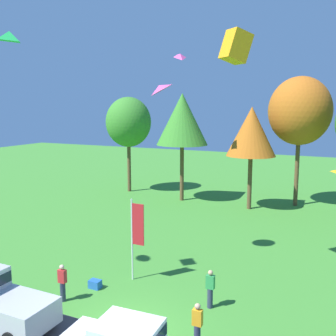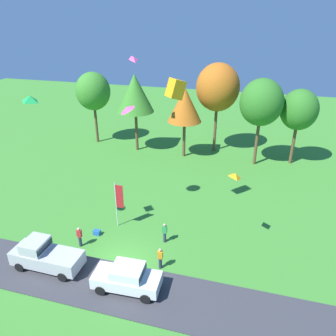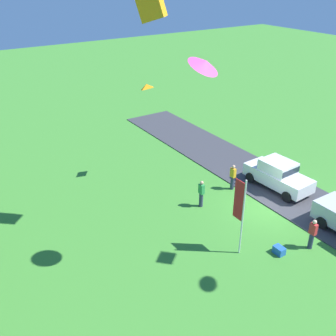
{
  "view_description": "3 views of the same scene",
  "coord_description": "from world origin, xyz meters",
  "px_view_note": "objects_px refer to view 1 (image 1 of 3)",
  "views": [
    {
      "loc": [
        7.58,
        -11.97,
        8.65
      ],
      "look_at": [
        -0.45,
        5.02,
        5.68
      ],
      "focal_mm": 42.0,
      "sensor_mm": 36.0,
      "label": 1
    },
    {
      "loc": [
        8.36,
        -16.91,
        16.44
      ],
      "look_at": [
        1.88,
        6.11,
        5.07
      ],
      "focal_mm": 35.0,
      "sensor_mm": 36.0,
      "label": 2
    },
    {
      "loc": [
        -13.09,
        15.67,
        12.8
      ],
      "look_at": [
        2.09,
        5.74,
        3.44
      ],
      "focal_mm": 42.0,
      "sensor_mm": 36.0,
      "label": 3
    }
  ],
  "objects_px": {
    "person_beside_suv": "(197,325)",
    "flag_banner": "(136,230)",
    "person_on_lawn": "(62,283)",
    "tree_left_of_center": "(128,122)",
    "kite_diamond_near_flag": "(180,56)",
    "kite_delta_low_drifter": "(160,88)",
    "kite_box_mid_center": "(236,47)",
    "person_watching_sky": "(210,289)",
    "tree_far_left": "(182,120)",
    "kite_diamond_trailing_tail": "(9,36)",
    "tree_center_back": "(300,111)",
    "cooler_box": "(95,284)",
    "tree_far_right": "(251,132)"
  },
  "relations": [
    {
      "from": "tree_far_right",
      "to": "kite_delta_low_drifter",
      "type": "bearing_deg",
      "value": -96.38
    },
    {
      "from": "tree_far_left",
      "to": "kite_delta_low_drifter",
      "type": "xyz_separation_m",
      "value": [
        4.86,
        -14.22,
        2.13
      ]
    },
    {
      "from": "cooler_box",
      "to": "person_on_lawn",
      "type": "bearing_deg",
      "value": -108.34
    },
    {
      "from": "tree_left_of_center",
      "to": "kite_diamond_near_flag",
      "type": "relative_size",
      "value": 9.97
    },
    {
      "from": "tree_left_of_center",
      "to": "cooler_box",
      "type": "height_order",
      "value": "tree_left_of_center"
    },
    {
      "from": "tree_left_of_center",
      "to": "cooler_box",
      "type": "xyz_separation_m",
      "value": [
        9.72,
        -19.51,
        -6.84
      ]
    },
    {
      "from": "tree_far_left",
      "to": "tree_center_back",
      "type": "relative_size",
      "value": 0.88
    },
    {
      "from": "person_on_lawn",
      "to": "tree_left_of_center",
      "type": "xyz_separation_m",
      "value": [
        -9.17,
        21.16,
        6.17
      ]
    },
    {
      "from": "tree_far_left",
      "to": "kite_diamond_trailing_tail",
      "type": "height_order",
      "value": "kite_diamond_trailing_tail"
    },
    {
      "from": "kite_box_mid_center",
      "to": "person_beside_suv",
      "type": "bearing_deg",
      "value": -84.48
    },
    {
      "from": "cooler_box",
      "to": "kite_diamond_trailing_tail",
      "type": "bearing_deg",
      "value": -139.31
    },
    {
      "from": "tree_far_left",
      "to": "tree_center_back",
      "type": "distance_m",
      "value": 10.15
    },
    {
      "from": "tree_left_of_center",
      "to": "kite_box_mid_center",
      "type": "distance_m",
      "value": 22.26
    },
    {
      "from": "person_beside_suv",
      "to": "person_on_lawn",
      "type": "xyz_separation_m",
      "value": [
        -6.68,
        0.66,
        0.0
      ]
    },
    {
      "from": "kite_delta_low_drifter",
      "to": "kite_box_mid_center",
      "type": "xyz_separation_m",
      "value": [
        3.98,
        -0.1,
        1.8
      ]
    },
    {
      "from": "cooler_box",
      "to": "kite_delta_low_drifter",
      "type": "xyz_separation_m",
      "value": [
        1.55,
        3.99,
        9.39
      ]
    },
    {
      "from": "person_watching_sky",
      "to": "kite_diamond_near_flag",
      "type": "relative_size",
      "value": 1.78
    },
    {
      "from": "tree_far_left",
      "to": "cooler_box",
      "type": "relative_size",
      "value": 17.53
    },
    {
      "from": "kite_delta_low_drifter",
      "to": "kite_diamond_near_flag",
      "type": "relative_size",
      "value": 1.31
    },
    {
      "from": "person_beside_suv",
      "to": "kite_delta_low_drifter",
      "type": "xyz_separation_m",
      "value": [
        -4.58,
        6.3,
        8.72
      ]
    },
    {
      "from": "tree_left_of_center",
      "to": "cooler_box",
      "type": "bearing_deg",
      "value": -63.51
    },
    {
      "from": "person_on_lawn",
      "to": "cooler_box",
      "type": "xyz_separation_m",
      "value": [
        0.55,
        1.66,
        -0.68
      ]
    },
    {
      "from": "flag_banner",
      "to": "kite_box_mid_center",
      "type": "height_order",
      "value": "kite_box_mid_center"
    },
    {
      "from": "person_watching_sky",
      "to": "kite_box_mid_center",
      "type": "height_order",
      "value": "kite_box_mid_center"
    },
    {
      "from": "person_beside_suv",
      "to": "flag_banner",
      "type": "distance_m",
      "value": 6.42
    },
    {
      "from": "tree_left_of_center",
      "to": "kite_delta_low_drifter",
      "type": "xyz_separation_m",
      "value": [
        11.27,
        -15.52,
        2.55
      ]
    },
    {
      "from": "tree_left_of_center",
      "to": "person_watching_sky",
      "type": "bearing_deg",
      "value": -50.97
    },
    {
      "from": "tree_center_back",
      "to": "kite_diamond_trailing_tail",
      "type": "height_order",
      "value": "kite_diamond_trailing_tail"
    },
    {
      "from": "tree_left_of_center",
      "to": "kite_delta_low_drifter",
      "type": "height_order",
      "value": "kite_delta_low_drifter"
    },
    {
      "from": "tree_left_of_center",
      "to": "flag_banner",
      "type": "distance_m",
      "value": 21.51
    },
    {
      "from": "tree_center_back",
      "to": "kite_delta_low_drifter",
      "type": "relative_size",
      "value": 8.86
    },
    {
      "from": "tree_left_of_center",
      "to": "tree_center_back",
      "type": "relative_size",
      "value": 0.86
    },
    {
      "from": "tree_left_of_center",
      "to": "kite_diamond_near_flag",
      "type": "xyz_separation_m",
      "value": [
        8.63,
        -6.9,
        5.26
      ]
    },
    {
      "from": "person_on_lawn",
      "to": "flag_banner",
      "type": "distance_m",
      "value": 4.18
    },
    {
      "from": "tree_left_of_center",
      "to": "tree_center_back",
      "type": "xyz_separation_m",
      "value": [
        16.22,
        1.18,
        1.18
      ]
    },
    {
      "from": "person_beside_suv",
      "to": "person_on_lawn",
      "type": "bearing_deg",
      "value": 174.39
    },
    {
      "from": "tree_far_right",
      "to": "cooler_box",
      "type": "bearing_deg",
      "value": -99.87
    },
    {
      "from": "person_beside_suv",
      "to": "kite_diamond_near_flag",
      "type": "bearing_deg",
      "value": 115.82
    },
    {
      "from": "person_watching_sky",
      "to": "kite_box_mid_center",
      "type": "xyz_separation_m",
      "value": [
        -0.07,
        3.28,
        10.51
      ]
    },
    {
      "from": "person_on_lawn",
      "to": "kite_diamond_near_flag",
      "type": "height_order",
      "value": "kite_diamond_near_flag"
    },
    {
      "from": "tree_left_of_center",
      "to": "kite_box_mid_center",
      "type": "xyz_separation_m",
      "value": [
        15.26,
        -15.62,
        4.34
      ]
    },
    {
      "from": "person_beside_suv",
      "to": "cooler_box",
      "type": "height_order",
      "value": "person_beside_suv"
    },
    {
      "from": "person_beside_suv",
      "to": "kite_box_mid_center",
      "type": "relative_size",
      "value": 1.25
    },
    {
      "from": "tree_left_of_center",
      "to": "cooler_box",
      "type": "distance_m",
      "value": 22.84
    },
    {
      "from": "tree_left_of_center",
      "to": "tree_far_left",
      "type": "xyz_separation_m",
      "value": [
        6.41,
        -1.3,
        0.41
      ]
    },
    {
      "from": "person_beside_suv",
      "to": "tree_far_right",
      "type": "bearing_deg",
      "value": 98.58
    },
    {
      "from": "tree_far_left",
      "to": "kite_box_mid_center",
      "type": "xyz_separation_m",
      "value": [
        8.84,
        -14.32,
        3.93
      ]
    },
    {
      "from": "kite_delta_low_drifter",
      "to": "kite_box_mid_center",
      "type": "height_order",
      "value": "kite_box_mid_center"
    },
    {
      "from": "tree_center_back",
      "to": "person_beside_suv",
      "type": "bearing_deg",
      "value": -90.92
    },
    {
      "from": "flag_banner",
      "to": "kite_diamond_trailing_tail",
      "type": "distance_m",
      "value": 10.33
    }
  ]
}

